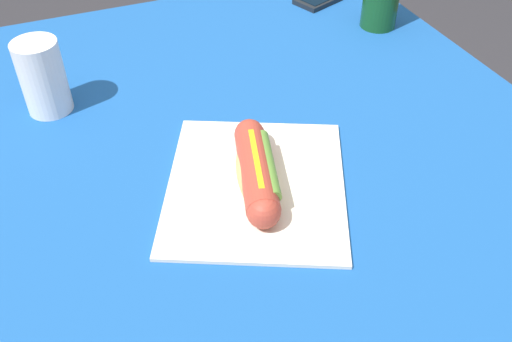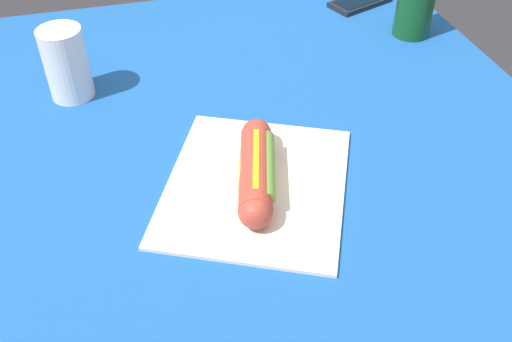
{
  "view_description": "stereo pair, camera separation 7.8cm",
  "coord_description": "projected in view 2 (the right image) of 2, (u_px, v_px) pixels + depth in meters",
  "views": [
    {
      "loc": [
        0.64,
        -0.27,
        1.35
      ],
      "look_at": [
        0.08,
        -0.03,
        0.81
      ],
      "focal_mm": 39.69,
      "sensor_mm": 36.0,
      "label": 1
    },
    {
      "loc": [
        0.66,
        -0.19,
        1.35
      ],
      "look_at": [
        0.08,
        -0.03,
        0.81
      ],
      "focal_mm": 39.69,
      "sensor_mm": 36.0,
      "label": 2
    }
  ],
  "objects": [
    {
      "name": "paper_wrapper",
      "position": [
        256.0,
        185.0,
        0.83
      ],
      "size": [
        0.38,
        0.36,
        0.01
      ],
      "primitive_type": "cube",
      "rotation": [
        0.0,
        0.0,
        -0.44
      ],
      "color": "silver",
      "rests_on": "dining_table"
    },
    {
      "name": "drinking_cup",
      "position": [
        66.0,
        64.0,
        0.97
      ],
      "size": [
        0.07,
        0.07,
        0.13
      ],
      "primitive_type": "cylinder",
      "color": "white",
      "rests_on": "dining_table"
    },
    {
      "name": "hot_dog",
      "position": [
        257.0,
        171.0,
        0.81
      ],
      "size": [
        0.21,
        0.1,
        0.05
      ],
      "color": "tan",
      "rests_on": "paper_wrapper"
    },
    {
      "name": "dining_table",
      "position": [
        263.0,
        209.0,
        0.97
      ],
      "size": [
        1.19,
        1.01,
        0.78
      ],
      "color": "brown",
      "rests_on": "ground"
    },
    {
      "name": "cell_phone",
      "position": [
        360.0,
        2.0,
        1.28
      ],
      "size": [
        0.11,
        0.15,
        0.01
      ],
      "color": "black",
      "rests_on": "dining_table"
    }
  ]
}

